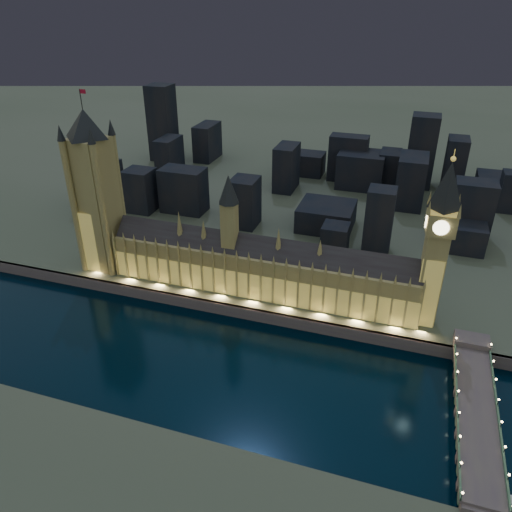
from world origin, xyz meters
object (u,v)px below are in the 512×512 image
(westminster_bridge, at_px, (475,410))
(victoria_tower, at_px, (95,185))
(elizabeth_tower, at_px, (439,233))
(palace_of_westminster, at_px, (258,267))

(westminster_bridge, bearing_deg, victoria_tower, 165.04)
(victoria_tower, height_order, elizabeth_tower, victoria_tower)
(victoria_tower, bearing_deg, westminster_bridge, -14.96)
(victoria_tower, xyz_separation_m, elizabeth_tower, (218.00, -0.00, -2.27))
(elizabeth_tower, bearing_deg, victoria_tower, 180.00)
(palace_of_westminster, xyz_separation_m, westminster_bridge, (130.32, -65.20, -20.38))
(palace_of_westminster, relative_size, victoria_tower, 1.65)
(victoria_tower, xyz_separation_m, westminster_bridge, (244.66, -65.37, -62.69))
(victoria_tower, distance_m, westminster_bridge, 260.89)
(elizabeth_tower, bearing_deg, palace_of_westminster, -179.91)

